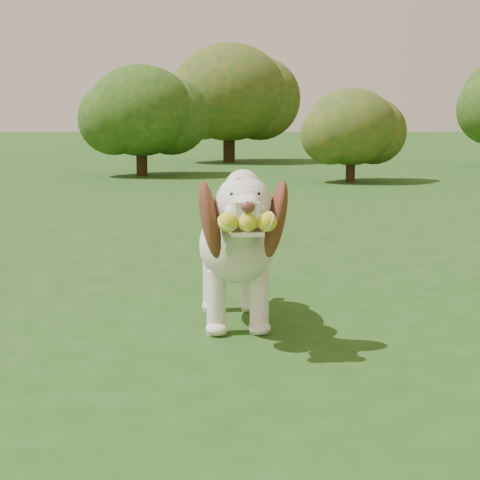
{
  "coord_description": "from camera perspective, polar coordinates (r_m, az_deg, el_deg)",
  "views": [
    {
      "loc": [
        -0.5,
        -3.77,
        0.98
      ],
      "look_at": [
        -0.3,
        -0.38,
        0.45
      ],
      "focal_mm": 60.0,
      "sensor_mm": 36.0,
      "label": 1
    }
  ],
  "objects": [
    {
      "name": "shrub_c",
      "position": [
        11.73,
        7.92,
        7.97
      ],
      "size": [
        1.3,
        1.3,
        1.35
      ],
      "color": "#382314",
      "rests_on": "ground"
    },
    {
      "name": "shrub_b",
      "position": [
        12.89,
        -7.06,
        9.12
      ],
      "size": [
        1.69,
        1.69,
        1.75
      ],
      "color": "#382314",
      "rests_on": "ground"
    },
    {
      "name": "shrub_i",
      "position": [
        16.42,
        -0.79,
        10.46
      ],
      "size": [
        2.31,
        2.31,
        2.39
      ],
      "color": "#382314",
      "rests_on": "ground"
    },
    {
      "name": "ground",
      "position": [
        3.93,
        4.0,
        -5.53
      ],
      "size": [
        80.0,
        80.0,
        0.0
      ],
      "primitive_type": "plane",
      "color": "#214413",
      "rests_on": "ground"
    },
    {
      "name": "dog",
      "position": [
        3.68,
        -0.31,
        -0.07
      ],
      "size": [
        0.41,
        1.16,
        0.76
      ],
      "rotation": [
        0.0,
        0.0,
        0.03
      ],
      "color": "white",
      "rests_on": "ground"
    }
  ]
}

